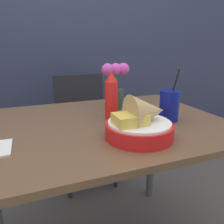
{
  "coord_description": "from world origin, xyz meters",
  "views": [
    {
      "loc": [
        -0.26,
        -0.86,
        1.07
      ],
      "look_at": [
        0.05,
        -0.06,
        0.81
      ],
      "focal_mm": 35.0,
      "sensor_mm": 36.0,
      "label": 1
    }
  ],
  "objects_px": {
    "chair_far_window": "(83,118)",
    "ketchup_bottle": "(111,96)",
    "food_basket": "(142,122)",
    "flower_vase": "(116,84)",
    "drink_cup": "(169,107)"
  },
  "relations": [
    {
      "from": "food_basket",
      "to": "flower_vase",
      "type": "xyz_separation_m",
      "value": [
        0.06,
        0.4,
        0.07
      ]
    },
    {
      "from": "food_basket",
      "to": "ketchup_bottle",
      "type": "distance_m",
      "value": 0.25
    },
    {
      "from": "food_basket",
      "to": "ketchup_bottle",
      "type": "xyz_separation_m",
      "value": [
        -0.02,
        0.25,
        0.05
      ]
    },
    {
      "from": "chair_far_window",
      "to": "flower_vase",
      "type": "bearing_deg",
      "value": -86.28
    },
    {
      "from": "food_basket",
      "to": "drink_cup",
      "type": "bearing_deg",
      "value": 31.06
    },
    {
      "from": "flower_vase",
      "to": "ketchup_bottle",
      "type": "bearing_deg",
      "value": -118.61
    },
    {
      "from": "food_basket",
      "to": "ketchup_bottle",
      "type": "height_order",
      "value": "ketchup_bottle"
    },
    {
      "from": "chair_far_window",
      "to": "ketchup_bottle",
      "type": "height_order",
      "value": "ketchup_bottle"
    },
    {
      "from": "food_basket",
      "to": "drink_cup",
      "type": "height_order",
      "value": "drink_cup"
    },
    {
      "from": "chair_far_window",
      "to": "food_basket",
      "type": "bearing_deg",
      "value": -91.2
    },
    {
      "from": "chair_far_window",
      "to": "food_basket",
      "type": "height_order",
      "value": "food_basket"
    },
    {
      "from": "food_basket",
      "to": "flower_vase",
      "type": "bearing_deg",
      "value": 81.29
    },
    {
      "from": "drink_cup",
      "to": "chair_far_window",
      "type": "bearing_deg",
      "value": 101.62
    },
    {
      "from": "ketchup_bottle",
      "to": "flower_vase",
      "type": "relative_size",
      "value": 0.9
    },
    {
      "from": "drink_cup",
      "to": "flower_vase",
      "type": "relative_size",
      "value": 0.98
    }
  ]
}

